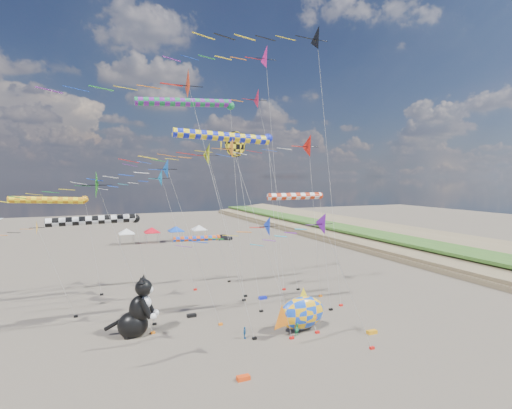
{
  "coord_description": "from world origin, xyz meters",
  "views": [
    {
      "loc": [
        -13.29,
        -23.76,
        13.74
      ],
      "look_at": [
        1.96,
        12.0,
        11.02
      ],
      "focal_mm": 28.0,
      "sensor_mm": 36.0,
      "label": 1
    }
  ],
  "objects": [
    {
      "name": "ground",
      "position": [
        0.0,
        0.0,
        0.0
      ],
      "size": [
        260.0,
        260.0,
        0.0
      ],
      "primitive_type": "plane",
      "color": "brown",
      "rests_on": "ground"
    },
    {
      "name": "delta_kite_0",
      "position": [
        6.29,
        10.9,
        26.73
      ],
      "size": [
        15.33,
        2.6,
        28.34
      ],
      "color": "black",
      "rests_on": "ground"
    },
    {
      "name": "delta_kite_1",
      "position": [
        -12.75,
        11.13,
        12.92
      ],
      "size": [
        11.12,
        2.55,
        14.42
      ],
      "color": "#269820",
      "rests_on": "ground"
    },
    {
      "name": "delta_kite_2",
      "position": [
        -4.58,
        22.76,
        13.33
      ],
      "size": [
        8.94,
        2.11,
        14.69
      ],
      "color": "#0D8BD4",
      "rests_on": "ground"
    },
    {
      "name": "delta_kite_3",
      "position": [
        -1.03,
        17.96,
        15.93
      ],
      "size": [
        12.08,
        2.68,
        17.51
      ],
      "color": "#D3E813",
      "rests_on": "ground"
    },
    {
      "name": "delta_kite_4",
      "position": [
        -1.19,
        5.33,
        9.43
      ],
      "size": [
        9.38,
        1.8,
        10.72
      ],
      "color": "#1137E3",
      "rests_on": "ground"
    },
    {
      "name": "delta_kite_5",
      "position": [
        -7.07,
        10.7,
        14.08
      ],
      "size": [
        10.82,
        1.88,
        15.4
      ],
      "color": "blue",
      "rests_on": "ground"
    },
    {
      "name": "delta_kite_6",
      "position": [
        2.25,
        1.05,
        10.03
      ],
      "size": [
        9.77,
        1.77,
        11.27
      ],
      "color": "#7014A3",
      "rests_on": "ground"
    },
    {
      "name": "delta_kite_7",
      "position": [
        4.2,
        18.66,
        26.8
      ],
      "size": [
        14.4,
        2.89,
        28.49
      ],
      "color": "#F31F88",
      "rests_on": "ground"
    },
    {
      "name": "delta_kite_8",
      "position": [
        -5.66,
        6.47,
        20.51
      ],
      "size": [
        13.96,
        2.56,
        22.07
      ],
      "color": "red",
      "rests_on": "ground"
    },
    {
      "name": "delta_kite_9",
      "position": [
        -2.05,
        8.68,
        15.84
      ],
      "size": [
        13.34,
        1.97,
        17.22
      ],
      "color": "orange",
      "rests_on": "ground"
    },
    {
      "name": "delta_kite_10",
      "position": [
        -18.75,
        18.26,
        8.59
      ],
      "size": [
        8.92,
        1.51,
        9.8
      ],
      "color": "gold",
      "rests_on": "ground"
    },
    {
      "name": "delta_kite_11",
      "position": [
        8.08,
        14.59,
        16.83
      ],
      "size": [
        12.2,
        2.78,
        18.46
      ],
      "color": "red",
      "rests_on": "ground"
    },
    {
      "name": "delta_kite_12",
      "position": [
        5.32,
        17.97,
        22.36
      ],
      "size": [
        12.72,
        2.53,
        23.89
      ],
      "color": "red",
      "rests_on": "ground"
    },
    {
      "name": "windsock_0",
      "position": [
        -0.43,
        24.75,
        5.96
      ],
      "size": [
        7.42,
        0.68,
        6.34
      ],
      "color": "#DB490F",
      "rests_on": "ground"
    },
    {
      "name": "windsock_1",
      "position": [
        -12.49,
        13.17,
        9.95
      ],
      "size": [
        8.9,
        0.79,
        10.39
      ],
      "color": "black",
      "rests_on": "ground"
    },
    {
      "name": "windsock_2",
      "position": [
        -16.79,
        25.06,
        11.14
      ],
      "size": [
        9.16,
        0.8,
        11.59
      ],
      "color": "orange",
      "rests_on": "ground"
    },
    {
      "name": "windsock_3",
      "position": [
        -1.6,
        10.12,
        17.22
      ],
      "size": [
        10.51,
        0.86,
        17.71
      ],
      "color": "#1423CE",
      "rests_on": "ground"
    },
    {
      "name": "windsock_4",
      "position": [
        -3.43,
        16.62,
        21.16
      ],
      "size": [
        11.44,
        0.9,
        21.67
      ],
      "color": "#178241",
      "rests_on": "ground"
    },
    {
      "name": "windsock_5",
      "position": [
        5.65,
        10.18,
        11.77
      ],
      "size": [
        7.26,
        0.7,
        12.2
      ],
      "color": "red",
      "rests_on": "ground"
    },
    {
      "name": "angelfish_kite",
      "position": [
        0.57,
        14.52,
        16.89
      ],
      "size": [
        3.74,
        3.02,
        18.35
      ],
      "color": "yellow",
      "rests_on": "ground"
    },
    {
      "name": "cat_inflatable",
      "position": [
        -9.59,
        11.29,
        2.66
      ],
      "size": [
        4.39,
        3.31,
        5.31
      ],
      "primitive_type": null,
      "rotation": [
        0.0,
        0.0,
        -0.39
      ],
      "color": "black",
      "rests_on": "ground"
    },
    {
      "name": "fish_inflatable",
      "position": [
        4.01,
        6.54,
        1.67
      ],
      "size": [
        6.01,
        3.17,
        3.95
      ],
      "color": "blue",
      "rests_on": "ground"
    },
    {
      "name": "person_adult",
      "position": [
        3.57,
        8.35,
        0.84
      ],
      "size": [
        0.72,
        0.71,
        1.68
      ],
      "primitive_type": "imported",
      "rotation": [
        0.0,
        0.0,
        0.76
      ],
      "color": "gray",
      "rests_on": "ground"
    },
    {
      "name": "child_green",
      "position": [
        3.21,
        5.76,
        0.56
      ],
      "size": [
        0.63,
        0.54,
        1.12
      ],
      "primitive_type": "imported",
      "rotation": [
        0.0,
        0.0,
        0.24
      ],
      "color": "#249154",
      "rests_on": "ground"
    },
    {
      "name": "child_blue",
      "position": [
        -1.23,
        6.99,
        0.51
      ],
      "size": [
        0.52,
        0.64,
        1.02
      ],
      "primitive_type": "imported",
      "rotation": [
        0.0,
        0.0,
        1.02
      ],
      "color": "#2060A4",
      "rests_on": "ground"
    },
    {
      "name": "kite_bag_0",
      "position": [
        -4.11,
        13.87,
        0.15
      ],
      "size": [
        0.9,
        0.44,
        0.3
      ],
      "primitive_type": "cube",
      "color": "black",
      "rests_on": "ground"
    },
    {
      "name": "kite_bag_1",
      "position": [
        4.64,
        16.36,
        0.15
      ],
      "size": [
        0.9,
        0.44,
        0.3
      ],
      "primitive_type": "cube",
      "color": "#131FBE",
      "rests_on": "ground"
    },
    {
      "name": "kite_bag_2",
      "position": [
        -3.85,
        0.56,
        0.15
      ],
      "size": [
        0.9,
        0.44,
        0.3
      ],
      "primitive_type": "cube",
      "color": "#EF4010",
      "rests_on": "ground"
    },
    {
      "name": "kite_bag_3",
      "position": [
        9.42,
        3.58,
        0.15
      ],
      "size": [
        0.9,
        0.44,
        0.3
      ],
      "primitive_type": "cube",
      "color": "orange",
      "rests_on": "ground"
    },
    {
      "name": "tent_row",
      "position": [
        1.5,
        60.0,
        3.15
      ],
      "size": [
        19.2,
        4.2,
        3.8
      ],
      "color": "white",
      "rests_on": "ground"
    },
    {
      "name": "parked_car",
      "position": [
        14.05,
        58.0,
        0.63
      ],
      "size": [
        3.96,
        2.93,
        1.25
      ],
      "primitive_type": "imported",
      "rotation": [
        0.0,
        0.0,
        1.12
      ],
      "color": "#26262D",
      "rests_on": "ground"
    }
  ]
}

